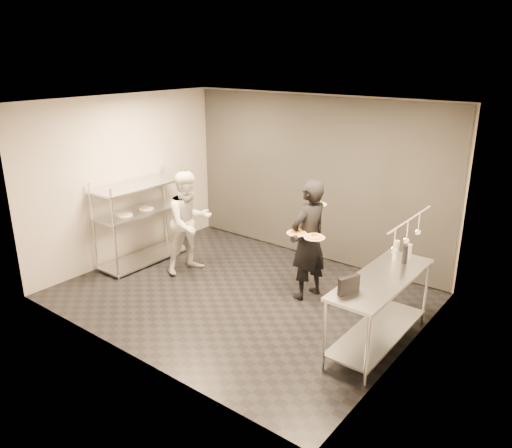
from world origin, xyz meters
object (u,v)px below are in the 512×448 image
Objects in this scene: pass_rack at (142,218)px; bottle_green at (396,250)px; prep_counter at (380,299)px; pos_monitor at (349,285)px; pizza_plate_near at (297,232)px; bottle_clear at (409,252)px; bottle_dark at (405,254)px; waiter at (308,240)px; chef at (189,222)px; salad_plate at (318,203)px; pizza_plate_far at (314,237)px.

pass_rack is 4.29m from bottle_green.
prep_counter is 6.97× the size of bottle_green.
pizza_plate_near is at bearing 162.65° from pos_monitor.
prep_counter is at bearing -15.08° from pizza_plate_near.
bottle_clear is 0.85× the size of bottle_dark.
waiter is 1.31m from bottle_green.
waiter reaches higher than bottle_green.
prep_counter is 0.83m from bottle_clear.
chef reaches higher than prep_counter.
pos_monitor is at bearing -91.32° from bottle_green.
prep_counter is 9.05× the size of bottle_clear.
bottle_clear reaches higher than pizza_plate_near.
bottle_dark reaches higher than bottle_clear.
salad_plate is at bearing 165.90° from bottle_dark.
pizza_plate_near is (-0.08, -0.19, 0.15)m from waiter.
waiter is at bearing 138.97° from pizza_plate_far.
waiter reaches higher than chef.
prep_counter is at bearing -81.25° from bottle_green.
pizza_plate_far is 1.23× the size of bottle_dark.
pizza_plate_far reaches higher than prep_counter.
bottle_dark reaches higher than pizza_plate_far.
pass_rack reaches higher than prep_counter.
bottle_clear is at bearing 92.46° from bottle_dark.
bottle_clear is at bearing 14.53° from pizza_plate_far.
chef is (0.93, 0.20, 0.07)m from pass_rack.
bottle_dark is (1.51, 0.16, -0.00)m from pizza_plate_near.
prep_counter is at bearing -32.63° from salad_plate.
prep_counter is 0.69m from bottle_dark.
pass_rack is 5.62× the size of pizza_plate_near.
bottle_green is at bearing 9.71° from pizza_plate_far.
pizza_plate_far is at bearing 7.49° from pass_rack.
waiter is 0.26m from pizza_plate_near.
waiter reaches higher than pos_monitor.
waiter reaches higher than salad_plate.
bottle_green is (1.36, -0.33, -0.30)m from salad_plate.
pass_rack is 0.95m from chef.
pass_rack is at bearing 115.05° from chef.
salad_plate is 0.90× the size of pos_monitor.
prep_counter is 1.87m from salad_plate.
pos_monitor reaches higher than pizza_plate_far.
bottle_clear is (0.04, 0.73, 0.39)m from prep_counter.
bottle_clear is at bearing -68.54° from chef.
salad_plate is at bearing 166.21° from bottle_green.
salad_plate is (2.87, 0.94, 0.58)m from pass_rack.
pizza_plate_far is at bearing 3.31° from pizza_plate_near.
bottle_dark is at bearing 100.30° from waiter.
bottle_dark is at bearing 6.77° from pizza_plate_far.
pass_rack reaches higher than salad_plate.
salad_plate is (-1.46, 0.93, 0.72)m from prep_counter.
bottle_green is 1.10× the size of bottle_dark.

